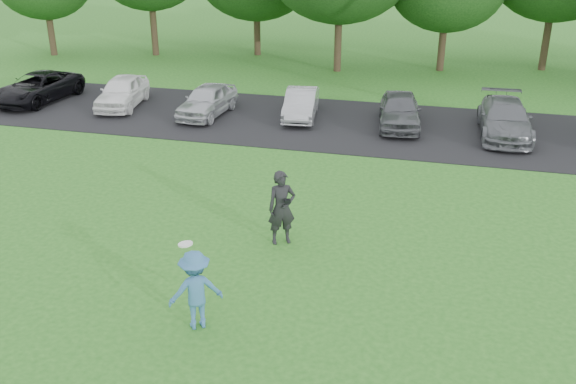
# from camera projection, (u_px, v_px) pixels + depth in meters

# --- Properties ---
(ground) EXTENTS (100.00, 100.00, 0.00)m
(ground) POSITION_uv_depth(u_px,v_px,m) (245.00, 322.00, 12.59)
(ground) COLOR #26661D
(ground) RESTS_ON ground
(parking_lot) EXTENTS (32.00, 6.50, 0.03)m
(parking_lot) POSITION_uv_depth(u_px,v_px,m) (349.00, 125.00, 24.12)
(parking_lot) COLOR black
(parking_lot) RESTS_ON ground
(frisbee_player) EXTENTS (1.21, 1.06, 1.94)m
(frisbee_player) POSITION_uv_depth(u_px,v_px,m) (196.00, 290.00, 12.16)
(frisbee_player) COLOR teal
(frisbee_player) RESTS_ON ground
(camera_bystander) EXTENTS (0.80, 0.71, 1.84)m
(camera_bystander) POSITION_uv_depth(u_px,v_px,m) (282.00, 208.00, 15.26)
(camera_bystander) COLOR black
(camera_bystander) RESTS_ON ground
(parked_cars) EXTENTS (28.69, 4.54, 1.25)m
(parked_cars) POSITION_uv_depth(u_px,v_px,m) (344.00, 108.00, 24.02)
(parked_cars) COLOR black
(parked_cars) RESTS_ON parking_lot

